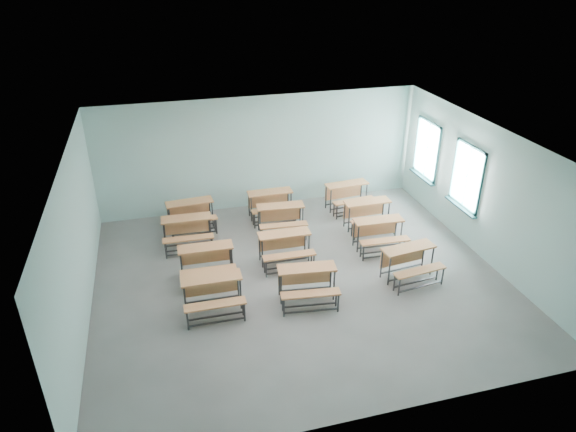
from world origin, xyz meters
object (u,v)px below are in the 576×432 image
(desk_unit_r1c0, at_px, (207,258))
(desk_unit_r3c1, at_px, (271,201))
(desk_unit_r0c2, at_px, (410,259))
(desk_unit_r3c2, at_px, (348,193))
(desk_unit_r1c2, at_px, (379,230))
(desk_unit_r0c0, at_px, (213,290))
(desk_unit_r2c1, at_px, (281,216))
(desk_unit_r3c0, at_px, (191,212))
(desk_unit_r2c0, at_px, (187,228))
(desk_unit_r0c1, at_px, (307,280))
(desk_unit_r2c2, at_px, (368,211))
(desk_unit_r1c1, at_px, (285,244))

(desk_unit_r1c0, xyz_separation_m, desk_unit_r3c1, (2.07, 2.49, 0.00))
(desk_unit_r0c2, height_order, desk_unit_r3c2, same)
(desk_unit_r3c1, bearing_deg, desk_unit_r1c2, -46.31)
(desk_unit_r0c0, distance_m, desk_unit_r2c1, 3.55)
(desk_unit_r2c1, distance_m, desk_unit_r3c0, 2.39)
(desk_unit_r0c2, xyz_separation_m, desk_unit_r3c2, (-0.07, 3.66, 0.00))
(desk_unit_r3c0, bearing_deg, desk_unit_r1c0, -91.95)
(desk_unit_r2c0, bearing_deg, desk_unit_r3c1, 24.32)
(desk_unit_r2c0, bearing_deg, desk_unit_r1c0, -77.17)
(desk_unit_r0c1, height_order, desk_unit_r2c2, same)
(desk_unit_r0c2, distance_m, desk_unit_r1c2, 1.40)
(desk_unit_r1c2, relative_size, desk_unit_r2c0, 1.01)
(desk_unit_r0c1, relative_size, desk_unit_r3c1, 1.07)
(desk_unit_r1c0, bearing_deg, desk_unit_r2c2, 17.22)
(desk_unit_r1c0, height_order, desk_unit_r1c1, same)
(desk_unit_r3c1, bearing_deg, desk_unit_r2c2, -28.24)
(desk_unit_r0c2, bearing_deg, desk_unit_r2c0, 142.89)
(desk_unit_r1c2, height_order, desk_unit_r3c1, same)
(desk_unit_r1c0, distance_m, desk_unit_r3c2, 4.96)
(desk_unit_r2c0, relative_size, desk_unit_r2c1, 0.97)
(desk_unit_r0c0, distance_m, desk_unit_r0c2, 4.41)
(desk_unit_r1c0, bearing_deg, desk_unit_r0c0, -89.76)
(desk_unit_r2c0, bearing_deg, desk_unit_r2c1, 3.23)
(desk_unit_r0c0, distance_m, desk_unit_r2c0, 2.78)
(desk_unit_r0c1, bearing_deg, desk_unit_r3c0, 125.13)
(desk_unit_r3c1, height_order, desk_unit_r3c2, same)
(desk_unit_r0c0, relative_size, desk_unit_r1c1, 1.00)
(desk_unit_r0c0, xyz_separation_m, desk_unit_r0c2, (4.41, 0.04, 0.00))
(desk_unit_r1c0, height_order, desk_unit_r2c2, same)
(desk_unit_r2c1, bearing_deg, desk_unit_r0c0, -122.59)
(desk_unit_r1c2, bearing_deg, desk_unit_r0c1, -142.95)
(desk_unit_r2c0, distance_m, desk_unit_r3c0, 0.91)
(desk_unit_r3c2, bearing_deg, desk_unit_r1c0, -155.34)
(desk_unit_r0c0, xyz_separation_m, desk_unit_r2c0, (-0.26, 2.77, 0.00))
(desk_unit_r2c1, xyz_separation_m, desk_unit_r3c0, (-2.24, 0.85, 0.00))
(desk_unit_r1c2, bearing_deg, desk_unit_r0c2, -82.23)
(desk_unit_r0c0, bearing_deg, desk_unit_r2c0, 96.10)
(desk_unit_r3c0, bearing_deg, desk_unit_r1c1, -53.86)
(desk_unit_r0c2, bearing_deg, desk_unit_r1c1, 145.13)
(desk_unit_r1c0, bearing_deg, desk_unit_r3c0, 94.37)
(desk_unit_r0c0, height_order, desk_unit_r3c2, same)
(desk_unit_r0c2, distance_m, desk_unit_r1c0, 4.54)
(desk_unit_r2c1, distance_m, desk_unit_r3c1, 0.92)
(desk_unit_r0c0, bearing_deg, desk_unit_r1c2, 19.28)
(desk_unit_r0c2, distance_m, desk_unit_r3c0, 5.77)
(desk_unit_r3c2, bearing_deg, desk_unit_r1c2, -96.39)
(desk_unit_r2c1, xyz_separation_m, desk_unit_r2c2, (2.28, -0.35, 0.00))
(desk_unit_r3c2, bearing_deg, desk_unit_r2c1, -163.08)
(desk_unit_r0c2, relative_size, desk_unit_r1c0, 1.05)
(desk_unit_r2c0, xyz_separation_m, desk_unit_r3c0, (0.17, 0.90, 0.00))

